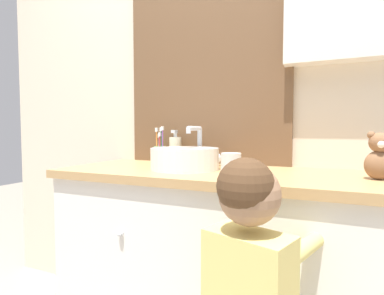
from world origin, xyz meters
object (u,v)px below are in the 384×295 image
object	(u,v)px
drinking_cup	(231,166)
teddy_bear	(379,157)
sink_basin	(186,158)
soap_dispenser	(175,150)
toothbrush_holder	(160,153)

from	to	relation	value
drinking_cup	teddy_bear	bearing A→B (deg)	23.13
sink_basin	teddy_bear	size ratio (longest dim) A/B	2.10
sink_basin	drinking_cup	bearing A→B (deg)	-36.71
soap_dispenser	toothbrush_holder	bearing A→B (deg)	-175.94
toothbrush_holder	drinking_cup	size ratio (longest dim) A/B	2.09
drinking_cup	soap_dispenser	bearing A→B (deg)	136.42
sink_basin	soap_dispenser	distance (m)	0.25
sink_basin	toothbrush_holder	distance (m)	0.31
sink_basin	teddy_bear	xyz separation A→B (m)	(0.74, 0.00, 0.03)
toothbrush_holder	soap_dispenser	distance (m)	0.09
toothbrush_holder	soap_dispenser	xyz separation A→B (m)	(0.09, 0.01, 0.02)
sink_basin	toothbrush_holder	bearing A→B (deg)	141.34
toothbrush_holder	soap_dispenser	size ratio (longest dim) A/B	1.12
soap_dispenser	drinking_cup	distance (m)	0.58
sink_basin	toothbrush_holder	xyz separation A→B (m)	(-0.24, 0.19, 0.00)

